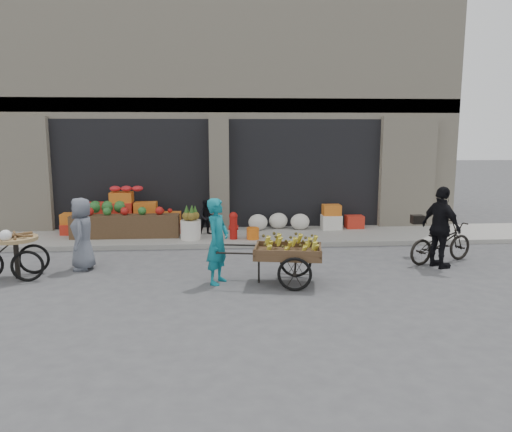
{
  "coord_description": "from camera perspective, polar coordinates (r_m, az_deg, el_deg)",
  "views": [
    {
      "loc": [
        0.01,
        -9.11,
        2.87
      ],
      "look_at": [
        0.77,
        1.31,
        1.1
      ],
      "focal_mm": 35.0,
      "sensor_mm": 36.0,
      "label": 1
    }
  ],
  "objects": [
    {
      "name": "building",
      "position": [
        17.15,
        -4.29,
        11.28
      ],
      "size": [
        14.0,
        6.45,
        7.0
      ],
      "color": "beige",
      "rests_on": "ground"
    },
    {
      "name": "orange_bucket",
      "position": [
        12.9,
        -0.36,
        -2.0
      ],
      "size": [
        0.32,
        0.32,
        0.3
      ],
      "primitive_type": "cylinder",
      "color": "orange",
      "rests_on": "sidewalk"
    },
    {
      "name": "pineapple_bin",
      "position": [
        12.97,
        -7.46,
        -1.57
      ],
      "size": [
        0.52,
        0.52,
        0.5
      ],
      "primitive_type": "cylinder",
      "color": "silver",
      "rests_on": "sidewalk"
    },
    {
      "name": "right_bay_goods",
      "position": [
        14.26,
        6.4,
        -0.37
      ],
      "size": [
        3.35,
        0.6,
        0.7
      ],
      "color": "silver",
      "rests_on": "sidewalk"
    },
    {
      "name": "seated_person",
      "position": [
        13.51,
        -5.65,
        -0.16
      ],
      "size": [
        0.51,
        0.43,
        0.93
      ],
      "primitive_type": "imported",
      "rotation": [
        0.0,
        0.0,
        0.17
      ],
      "color": "black",
      "rests_on": "sidewalk"
    },
    {
      "name": "vendor_grey",
      "position": [
        11.04,
        -19.25,
        -1.93
      ],
      "size": [
        0.57,
        0.79,
        1.52
      ],
      "primitive_type": "imported",
      "rotation": [
        0.0,
        0.0,
        -1.46
      ],
      "color": "slate",
      "rests_on": "ground"
    },
    {
      "name": "sidewalk",
      "position": [
        13.5,
        -4.14,
        -2.41
      ],
      "size": [
        18.0,
        2.2,
        0.12
      ],
      "primitive_type": "cube",
      "color": "gray",
      "rests_on": "ground"
    },
    {
      "name": "ground",
      "position": [
        9.55,
        -4.09,
        -7.9
      ],
      "size": [
        80.0,
        80.0,
        0.0
      ],
      "primitive_type": "plane",
      "color": "#424244",
      "rests_on": "ground"
    },
    {
      "name": "fruit_display",
      "position": [
        13.89,
        -14.46,
        0.22
      ],
      "size": [
        3.1,
        1.12,
        1.24
      ],
      "color": "red",
      "rests_on": "sidewalk"
    },
    {
      "name": "vendor_woman",
      "position": [
        9.48,
        -4.4,
        -2.89
      ],
      "size": [
        0.61,
        0.71,
        1.64
      ],
      "primitive_type": "imported",
      "rotation": [
        0.0,
        0.0,
        1.14
      ],
      "color": "#107281",
      "rests_on": "ground"
    },
    {
      "name": "tricycle_cart",
      "position": [
        10.89,
        -25.77,
        -3.57
      ],
      "size": [
        1.45,
        0.94,
        0.95
      ],
      "rotation": [
        0.0,
        0.0,
        0.13
      ],
      "color": "#9E7F51",
      "rests_on": "ground"
    },
    {
      "name": "bicycle",
      "position": [
        11.76,
        20.36,
        -2.86
      ],
      "size": [
        1.82,
        1.17,
        0.9
      ],
      "primitive_type": "imported",
      "rotation": [
        0.0,
        0.0,
        1.93
      ],
      "color": "black",
      "rests_on": "ground"
    },
    {
      "name": "cyclist",
      "position": [
        11.24,
        20.39,
        -1.23
      ],
      "size": [
        0.76,
        1.11,
        1.74
      ],
      "primitive_type": "imported",
      "rotation": [
        0.0,
        0.0,
        1.93
      ],
      "color": "black",
      "rests_on": "ground"
    },
    {
      "name": "fire_hydrant",
      "position": [
        12.88,
        -2.6,
        -0.97
      ],
      "size": [
        0.22,
        0.22,
        0.71
      ],
      "color": "#A5140F",
      "rests_on": "sidewalk"
    },
    {
      "name": "banana_cart",
      "position": [
        9.47,
        3.4,
        -3.93
      ],
      "size": [
        2.26,
        1.22,
        0.9
      ],
      "rotation": [
        0.0,
        0.0,
        -0.17
      ],
      "color": "brown",
      "rests_on": "ground"
    }
  ]
}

